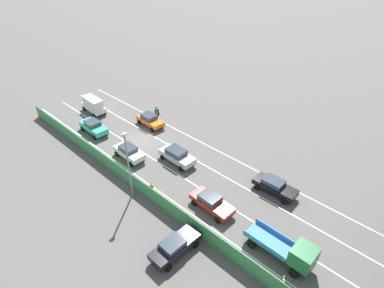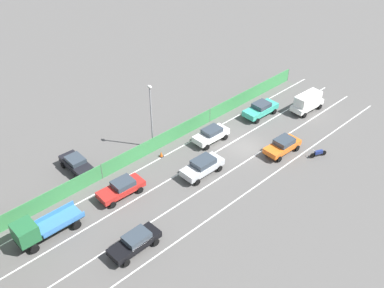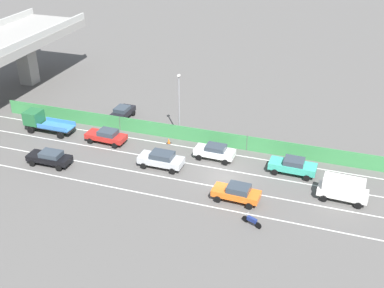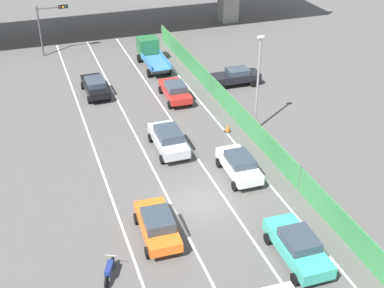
% 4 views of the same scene
% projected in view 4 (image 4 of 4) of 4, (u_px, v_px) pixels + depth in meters
% --- Properties ---
extents(ground_plane, '(300.00, 300.00, 0.00)m').
position_uv_depth(ground_plane, '(199.00, 203.00, 31.15)').
color(ground_plane, '#565451').
extents(lane_line_left_edge, '(0.14, 49.56, 0.01)m').
position_uv_depth(lane_line_left_edge, '(98.00, 161.00, 35.25)').
color(lane_line_left_edge, silver).
rests_on(lane_line_left_edge, ground).
extents(lane_line_mid_left, '(0.14, 49.56, 0.01)m').
position_uv_depth(lane_line_mid_left, '(145.00, 153.00, 36.19)').
color(lane_line_mid_left, silver).
rests_on(lane_line_mid_left, ground).
extents(lane_line_mid_right, '(0.14, 49.56, 0.01)m').
position_uv_depth(lane_line_mid_right, '(189.00, 145.00, 37.12)').
color(lane_line_mid_right, silver).
rests_on(lane_line_mid_right, ground).
extents(lane_line_right_edge, '(0.14, 49.56, 0.01)m').
position_uv_depth(lane_line_right_edge, '(230.00, 138.00, 38.06)').
color(lane_line_right_edge, silver).
rests_on(lane_line_right_edge, ground).
extents(green_fence, '(0.10, 45.66, 1.73)m').
position_uv_depth(green_fence, '(249.00, 124.00, 38.03)').
color(green_fence, '#3D8E4C').
rests_on(green_fence, ground).
extents(car_taxi_orange, '(2.15, 4.41, 1.63)m').
position_uv_depth(car_taxi_orange, '(157.00, 224.00, 28.03)').
color(car_taxi_orange, orange).
rests_on(car_taxi_orange, ground).
extents(car_sedan_black, '(2.00, 4.60, 1.54)m').
position_uv_depth(car_sedan_black, '(95.00, 86.00, 44.11)').
color(car_sedan_black, black).
rests_on(car_sedan_black, ground).
extents(car_taxi_teal, '(2.14, 4.68, 1.66)m').
position_uv_depth(car_taxi_teal, '(298.00, 246.00, 26.51)').
color(car_taxi_teal, teal).
rests_on(car_taxi_teal, ground).
extents(car_hatchback_white, '(2.01, 4.24, 1.62)m').
position_uv_depth(car_hatchback_white, '(239.00, 164.00, 33.23)').
color(car_hatchback_white, silver).
rests_on(car_hatchback_white, ground).
extents(car_sedan_red, '(2.15, 4.62, 1.56)m').
position_uv_depth(car_sedan_red, '(175.00, 90.00, 43.27)').
color(car_sedan_red, red).
rests_on(car_sedan_red, ground).
extents(car_sedan_silver, '(2.10, 4.62, 1.70)m').
position_uv_depth(car_sedan_silver, '(168.00, 139.00, 36.05)').
color(car_sedan_silver, '#B7BABC').
rests_on(car_sedan_silver, ground).
extents(flatbed_truck_blue, '(2.26, 5.88, 2.39)m').
position_uv_depth(flatbed_truck_blue, '(150.00, 52.00, 50.03)').
color(flatbed_truck_blue, black).
rests_on(flatbed_truck_blue, ground).
extents(motorcycle, '(0.95, 1.82, 0.93)m').
position_uv_depth(motorcycle, '(109.00, 270.00, 25.64)').
color(motorcycle, black).
rests_on(motorcycle, ground).
extents(parked_sedan_dark, '(4.61, 2.05, 1.56)m').
position_uv_depth(parked_sedan_dark, '(235.00, 76.00, 45.87)').
color(parked_sedan_dark, black).
rests_on(parked_sedan_dark, ground).
extents(traffic_light, '(3.13, 0.41, 5.14)m').
position_uv_depth(traffic_light, '(49.00, 20.00, 51.14)').
color(traffic_light, '#47474C').
rests_on(traffic_light, ground).
extents(street_lamp, '(0.60, 0.36, 7.50)m').
position_uv_depth(street_lamp, '(258.00, 75.00, 36.75)').
color(street_lamp, gray).
rests_on(street_lamp, ground).
extents(traffic_cone, '(0.47, 0.47, 0.62)m').
position_uv_depth(traffic_cone, '(228.00, 128.00, 38.76)').
color(traffic_cone, orange).
rests_on(traffic_cone, ground).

